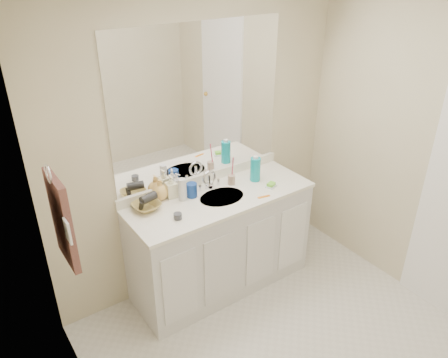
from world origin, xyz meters
TOP-DOWN VIEW (x-y plane):
  - wall_back at (0.00, 1.30)m, footprint 2.60×0.02m
  - wall_left at (-1.30, 0.00)m, footprint 0.02×2.60m
  - wall_right at (1.30, 0.00)m, footprint 0.02×2.60m
  - vanity_cabinet at (0.00, 1.02)m, footprint 1.50×0.55m
  - countertop at (0.00, 1.02)m, footprint 1.52×0.57m
  - backsplash at (0.00, 1.29)m, footprint 1.52×0.03m
  - sink_basin at (0.00, 1.00)m, footprint 0.37×0.37m
  - faucet at (0.00, 1.18)m, footprint 0.02×0.02m
  - mirror at (0.00, 1.29)m, footprint 1.48×0.01m
  - blue_mug at (-0.19, 1.14)m, footprint 0.11×0.11m
  - tan_cup at (0.19, 1.13)m, footprint 0.07×0.07m
  - toothbrush at (0.20, 1.13)m, footprint 0.02×0.04m
  - mouthwash_bottle at (0.39, 1.08)m, footprint 0.09×0.09m
  - soap_dish at (0.42, 0.91)m, footprint 0.11×0.10m
  - green_soap at (0.42, 0.91)m, footprint 0.08×0.07m
  - orange_comb at (0.27, 0.81)m, footprint 0.11×0.04m
  - dark_jar at (-0.44, 0.93)m, footprint 0.08×0.08m
  - extra_white_bottle at (-0.28, 1.14)m, footprint 0.06×0.06m
  - soap_bottle_white at (-0.26, 1.25)m, footprint 0.09×0.09m
  - soap_bottle_cream at (-0.32, 1.23)m, footprint 0.09×0.09m
  - soap_bottle_yellow at (-0.41, 1.25)m, footprint 0.15×0.15m
  - wicker_basket at (-0.56, 1.17)m, footprint 0.23×0.23m
  - hair_dryer at (-0.54, 1.17)m, footprint 0.14×0.09m
  - towel_ring at (-1.27, 0.77)m, footprint 0.01×0.11m
  - hand_towel at (-1.25, 0.77)m, footprint 0.04×0.32m
  - switch_plate at (-1.27, 0.57)m, footprint 0.01×0.08m

SIDE VIEW (x-z plane):
  - vanity_cabinet at x=0.00m, z-range 0.00..0.85m
  - countertop at x=0.00m, z-range 0.85..0.88m
  - sink_basin at x=0.00m, z-range 0.86..0.88m
  - orange_comb at x=0.27m, z-range 0.88..0.88m
  - soap_dish at x=0.42m, z-range 0.88..0.89m
  - dark_jar at x=-0.44m, z-range 0.88..0.92m
  - green_soap at x=0.42m, z-range 0.89..0.92m
  - wicker_basket at x=-0.56m, z-range 0.88..0.93m
  - backsplash at x=0.00m, z-range 0.88..0.96m
  - tan_cup at x=0.19m, z-range 0.88..0.96m
  - faucet at x=0.00m, z-range 0.88..0.99m
  - blue_mug at x=-0.19m, z-range 0.88..0.99m
  - soap_bottle_yellow at x=-0.41m, z-range 0.88..1.04m
  - soap_bottle_white at x=-0.26m, z-range 0.88..1.06m
  - hair_dryer at x=-0.54m, z-range 0.94..1.00m
  - extra_white_bottle at x=-0.28m, z-range 0.88..1.06m
  - soap_bottle_cream at x=-0.32m, z-range 0.88..1.06m
  - mouthwash_bottle at x=0.39m, z-range 0.88..1.08m
  - toothbrush at x=0.20m, z-range 0.94..1.12m
  - wall_back at x=0.00m, z-range 0.00..2.40m
  - wall_left at x=-1.30m, z-range 0.00..2.40m
  - wall_right at x=1.30m, z-range 0.00..2.40m
  - hand_towel at x=-1.25m, z-range 0.98..1.52m
  - switch_plate at x=-1.27m, z-range 1.24..1.36m
  - towel_ring at x=-1.27m, z-range 1.49..1.61m
  - mirror at x=0.00m, z-range 0.96..2.16m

